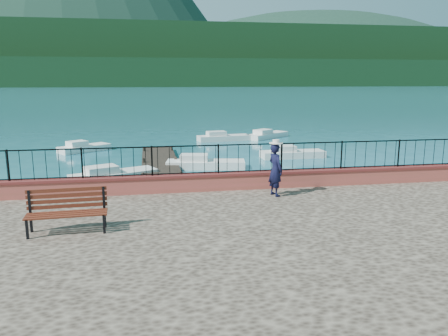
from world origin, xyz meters
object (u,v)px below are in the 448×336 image
object	(u,v)px
boat_3	(84,146)
boat_5	(268,133)
boat_0	(114,172)
boat_2	(293,151)
boat_4	(224,136)
person	(275,170)
boat_1	(206,161)
park_bench	(67,220)

from	to	relation	value
boat_3	boat_5	bearing A→B (deg)	-17.51
boat_0	boat_2	xyz separation A→B (m)	(10.72, 4.60, 0.00)
boat_3	boat_4	distance (m)	11.05
person	boat_1	world-z (taller)	person
boat_2	boat_4	distance (m)	8.97
boat_1	boat_5	world-z (taller)	same
boat_0	person	bearing A→B (deg)	-80.24
boat_0	boat_4	xyz separation A→B (m)	(7.76, 13.07, 0.00)
boat_2	boat_5	distance (m)	9.44
person	boat_3	size ratio (longest dim) A/B	0.50
person	boat_1	xyz separation A→B (m)	(-0.85, 10.63, -1.65)
park_bench	boat_2	size ratio (longest dim) A/B	0.48
park_bench	boat_4	distance (m)	25.29
person	park_bench	bearing A→B (deg)	95.37
boat_1	boat_2	world-z (taller)	same
boat_4	person	bearing A→B (deg)	-103.65
boat_0	boat_4	world-z (taller)	same
person	boat_2	size ratio (longest dim) A/B	0.42
boat_3	person	bearing A→B (deg)	-100.36
boat_4	boat_1	bearing A→B (deg)	-113.21
person	boat_5	distance (m)	23.27
boat_2	boat_3	world-z (taller)	same
boat_2	boat_1	bearing A→B (deg)	-159.04
boat_2	boat_3	xyz separation A→B (m)	(-13.37, 4.74, 0.00)
park_bench	person	xyz separation A→B (m)	(5.99, 2.46, 0.54)
person	boat_3	bearing A→B (deg)	8.17
park_bench	boat_5	xyz separation A→B (m)	(11.99, 24.87, -1.11)
person	boat_4	xyz separation A→B (m)	(2.08, 21.49, -1.65)
boat_2	boat_5	size ratio (longest dim) A/B	0.93
boat_0	boat_4	distance (m)	15.20
boat_4	boat_3	bearing A→B (deg)	-168.45
boat_3	boat_5	distance (m)	15.07
boat_0	boat_5	size ratio (longest dim) A/B	0.97
boat_0	boat_2	bearing A→B (deg)	-1.02
boat_2	boat_4	xyz separation A→B (m)	(-2.96, 8.47, 0.00)
boat_5	person	bearing A→B (deg)	-142.94
boat_1	boat_3	world-z (taller)	same
park_bench	boat_3	bearing A→B (deg)	93.62
boat_1	boat_4	world-z (taller)	same
person	boat_4	world-z (taller)	person
boat_0	boat_3	bearing A→B (deg)	81.58
park_bench	boat_0	size ratio (longest dim) A/B	0.46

